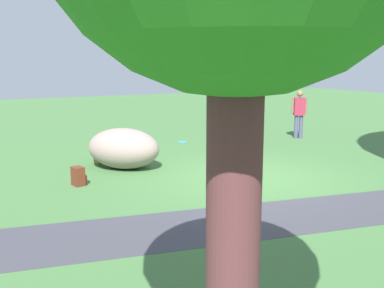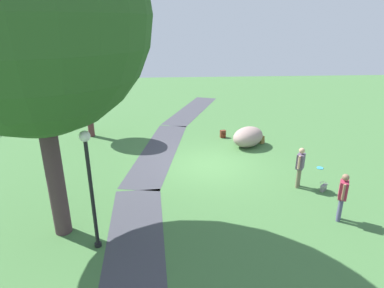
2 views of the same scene
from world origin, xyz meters
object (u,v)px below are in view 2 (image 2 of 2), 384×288
object	(u,v)px
backpack_by_boulder	(261,140)
delivery_van	(20,81)
large_shade_tree	(28,15)
woman_with_handbag	(300,165)
spare_backpack_on_lawn	(223,134)
man_near_boulder	(343,194)
lawn_boulder	(248,137)
young_tree_near_path	(84,71)
frisbee_on_grass	(320,168)
handbag_on_grass	(324,187)
lamp_post	(90,179)

from	to	relation	value
backpack_by_boulder	delivery_van	xyz separation A→B (m)	(12.49, 17.07, 1.07)
large_shade_tree	woman_with_handbag	world-z (taller)	large_shade_tree
spare_backpack_on_lawn	man_near_boulder	bearing A→B (deg)	-163.12
lawn_boulder	young_tree_near_path	bearing A→B (deg)	75.67
man_near_boulder	frisbee_on_grass	world-z (taller)	man_near_boulder
handbag_on_grass	delivery_van	bearing A→B (deg)	45.66
young_tree_near_path	man_near_boulder	distance (m)	13.23
woman_with_handbag	spare_backpack_on_lawn	xyz separation A→B (m)	(5.75, 1.96, -0.72)
frisbee_on_grass	backpack_by_boulder	bearing A→B (deg)	28.10
handbag_on_grass	spare_backpack_on_lawn	xyz separation A→B (m)	(6.13, 2.80, 0.05)
lawn_boulder	backpack_by_boulder	world-z (taller)	lawn_boulder
backpack_by_boulder	delivery_van	bearing A→B (deg)	53.81
frisbee_on_grass	delivery_van	distance (m)	24.50
young_tree_near_path	frisbee_on_grass	distance (m)	12.31
frisbee_on_grass	lawn_boulder	bearing A→B (deg)	41.47
woman_with_handbag	lawn_boulder	bearing A→B (deg)	11.74
lawn_boulder	spare_backpack_on_lawn	xyz separation A→B (m)	(1.36, 1.04, -0.30)
backpack_by_boulder	spare_backpack_on_lawn	world-z (taller)	same
woman_with_handbag	delivery_van	size ratio (longest dim) A/B	0.28
lamp_post	man_near_boulder	distance (m)	7.50
large_shade_tree	handbag_on_grass	bearing A→B (deg)	-78.03
handbag_on_grass	delivery_van	world-z (taller)	delivery_van
lamp_post	spare_backpack_on_lawn	world-z (taller)	lamp_post
handbag_on_grass	backpack_by_boulder	xyz separation A→B (m)	(5.13, 0.96, 0.05)
young_tree_near_path	lawn_boulder	bearing A→B (deg)	-104.33
backpack_by_boulder	frisbee_on_grass	size ratio (longest dim) A/B	1.46
woman_with_handbag	frisbee_on_grass	size ratio (longest dim) A/B	5.80
lamp_post	man_near_boulder	size ratio (longest dim) A/B	2.13
spare_backpack_on_lawn	frisbee_on_grass	world-z (taller)	spare_backpack_on_lawn
large_shade_tree	man_near_boulder	xyz separation A→B (m)	(0.02, -8.53, -5.13)
lamp_post	frisbee_on_grass	distance (m)	9.88
lawn_boulder	woman_with_handbag	world-z (taller)	woman_with_handbag
large_shade_tree	delivery_van	world-z (taller)	large_shade_tree
spare_backpack_on_lawn	lawn_boulder	bearing A→B (deg)	-142.49
woman_with_handbag	lamp_post	bearing A→B (deg)	113.67
backpack_by_boulder	delivery_van	distance (m)	21.18
lawn_boulder	frisbee_on_grass	world-z (taller)	lawn_boulder
large_shade_tree	woman_with_handbag	distance (m)	9.82
woman_with_handbag	frisbee_on_grass	distance (m)	2.40
large_shade_tree	young_tree_near_path	bearing A→B (deg)	6.90
lamp_post	man_near_boulder	bearing A→B (deg)	-83.96
lawn_boulder	spare_backpack_on_lawn	size ratio (longest dim) A/B	5.50
backpack_by_boulder	frisbee_on_grass	xyz separation A→B (m)	(-3.20, -1.71, -0.18)
lawn_boulder	backpack_by_boulder	xyz separation A→B (m)	(0.36, -0.80, -0.30)
large_shade_tree	man_near_boulder	distance (m)	9.95
young_tree_near_path	backpack_by_boulder	bearing A→B (deg)	-100.90
man_near_boulder	delivery_van	distance (m)	26.30
frisbee_on_grass	delivery_van	xyz separation A→B (m)	(15.69, 18.78, 1.26)
large_shade_tree	handbag_on_grass	xyz separation A→B (m)	(1.89, -8.91, -5.91)
young_tree_near_path	spare_backpack_on_lawn	distance (m)	7.94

